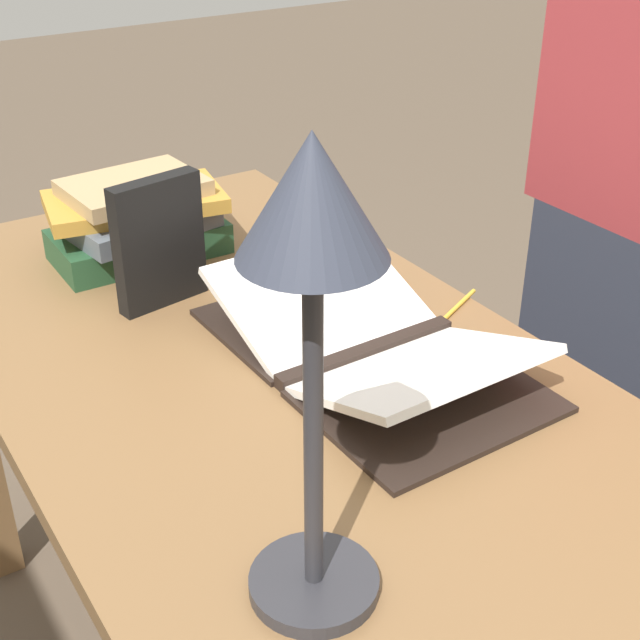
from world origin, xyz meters
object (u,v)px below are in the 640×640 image
book_stack_tall (137,220)px  pencil (451,312)px  reading_lamp (313,275)px  open_book (367,343)px  book_standing_upright (159,243)px  coffee_mug (318,261)px

book_stack_tall → pencil: 0.56m
reading_lamp → pencil: bearing=-52.9°
book_stack_tall → open_book: bearing=-164.6°
book_stack_tall → book_standing_upright: bearing=169.0°
open_book → reading_lamp: 0.54m
open_book → pencil: open_book is taller
pencil → book_standing_upright: bearing=52.1°
reading_lamp → pencil: 0.69m
book_standing_upright → pencil: (-0.27, -0.35, -0.10)m
book_stack_tall → book_standing_upright: 0.19m
book_standing_upright → coffee_mug: size_ratio=1.96×
reading_lamp → coffee_mug: 0.72m
book_stack_tall → book_standing_upright: (-0.18, 0.03, 0.03)m
book_standing_upright → reading_lamp: (-0.63, 0.12, 0.24)m
open_book → coffee_mug: 0.24m
book_standing_upright → coffee_mug: bearing=-119.0°
open_book → book_standing_upright: book_standing_upright is taller
open_book → coffee_mug: (0.23, -0.06, 0.02)m
open_book → coffee_mug: bearing=-16.5°
book_stack_tall → pencil: bearing=-145.0°
book_standing_upright → coffee_mug: 0.25m
pencil → coffee_mug: bearing=32.0°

